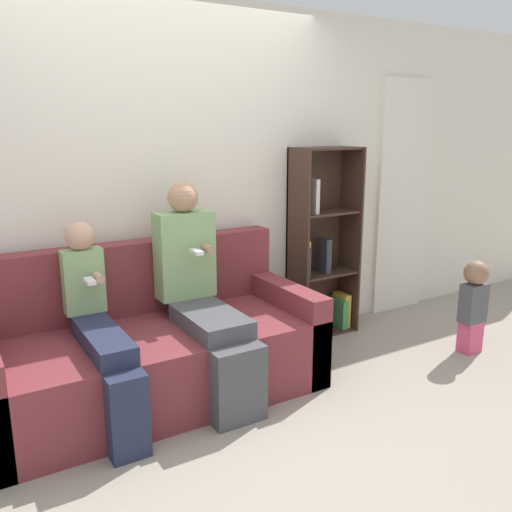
# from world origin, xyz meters

# --- Properties ---
(ground_plane) EXTENTS (14.00, 14.00, 0.00)m
(ground_plane) POSITION_xyz_m (0.00, 0.00, 0.00)
(ground_plane) COLOR #9E9384
(back_wall) EXTENTS (10.00, 0.06, 2.55)m
(back_wall) POSITION_xyz_m (0.00, 1.06, 1.27)
(back_wall) COLOR silver
(back_wall) RESTS_ON ground_plane
(curtain_panel) EXTENTS (0.59, 0.04, 2.10)m
(curtain_panel) POSITION_xyz_m (2.29, 1.01, 1.05)
(curtain_panel) COLOR silver
(curtain_panel) RESTS_ON ground_plane
(couch) EXTENTS (2.09, 0.93, 0.95)m
(couch) POSITION_xyz_m (-0.30, 0.57, 0.31)
(couch) COLOR maroon
(couch) RESTS_ON ground_plane
(adult_seated) EXTENTS (0.38, 0.89, 1.35)m
(adult_seated) POSITION_xyz_m (0.01, 0.48, 0.68)
(adult_seated) COLOR #47474C
(adult_seated) RESTS_ON ground_plane
(child_seated) EXTENTS (0.24, 0.90, 1.14)m
(child_seated) POSITION_xyz_m (-0.65, 0.42, 0.58)
(child_seated) COLOR #232842
(child_seated) RESTS_ON ground_plane
(toddler_standing) EXTENTS (0.20, 0.18, 0.72)m
(toddler_standing) POSITION_xyz_m (2.02, -0.03, 0.40)
(toddler_standing) COLOR #DB4C75
(toddler_standing) RESTS_ON ground_plane
(bookshelf) EXTENTS (0.55, 0.29, 1.53)m
(bookshelf) POSITION_xyz_m (1.29, 0.91, 0.63)
(bookshelf) COLOR #3D281E
(bookshelf) RESTS_ON ground_plane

